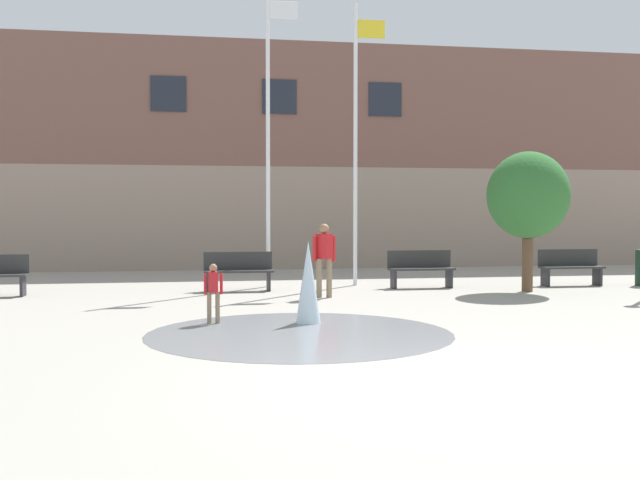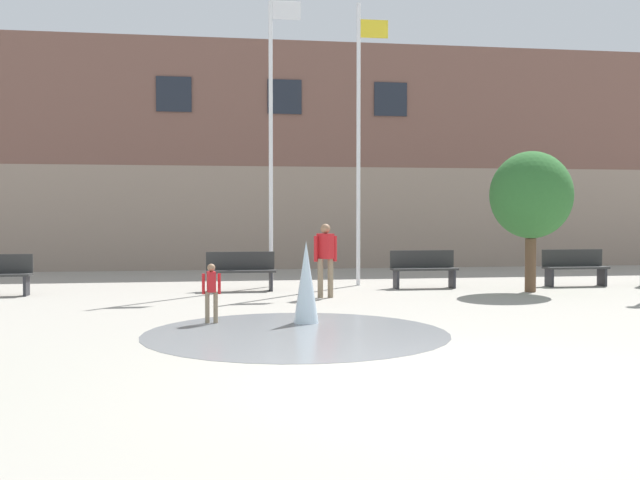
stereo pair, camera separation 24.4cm
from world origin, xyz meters
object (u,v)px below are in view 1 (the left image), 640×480
object	(u,v)px
adult_in_red	(324,254)
flagpole_left	(269,126)
park_bench_near_trashcan	(421,268)
street_tree_near_building	(528,196)
park_bench_under_right_flagpole	(238,271)
park_bench_far_right	(570,267)
child_with_pink_shirt	(213,289)
flagpole_right	(357,136)

from	to	relation	value
adult_in_red	flagpole_left	size ratio (longest dim) A/B	0.21
park_bench_near_trashcan	street_tree_near_building	distance (m)	3.05
flagpole_left	street_tree_near_building	xyz separation A→B (m)	(5.77, -2.18, -1.73)
park_bench_under_right_flagpole	street_tree_near_building	size ratio (longest dim) A/B	0.49
park_bench_under_right_flagpole	park_bench_far_right	world-z (taller)	same
child_with_pink_shirt	street_tree_near_building	bearing A→B (deg)	109.63
park_bench_far_right	adult_in_red	world-z (taller)	adult_in_red
park_bench_far_right	flagpole_right	bearing A→B (deg)	168.93
park_bench_near_trashcan	child_with_pink_shirt	size ratio (longest dim) A/B	1.62
adult_in_red	child_with_pink_shirt	bearing A→B (deg)	-73.89
flagpole_right	street_tree_near_building	bearing A→B (deg)	-31.37
park_bench_near_trashcan	flagpole_right	xyz separation A→B (m)	(-1.39, 0.92, 3.28)
park_bench_under_right_flagpole	flagpole_left	xyz separation A→B (m)	(0.82, 0.92, 3.47)
park_bench_near_trashcan	park_bench_under_right_flagpole	bearing A→B (deg)	179.96
park_bench_under_right_flagpole	park_bench_far_right	distance (m)	8.28
child_with_pink_shirt	adult_in_red	bearing A→B (deg)	136.15
park_bench_near_trashcan	park_bench_far_right	distance (m)	3.86
adult_in_red	street_tree_near_building	world-z (taller)	street_tree_near_building
child_with_pink_shirt	flagpole_left	size ratio (longest dim) A/B	0.13
child_with_pink_shirt	street_tree_near_building	distance (m)	8.42
park_bench_far_right	park_bench_near_trashcan	bearing A→B (deg)	178.47
adult_in_red	child_with_pink_shirt	size ratio (longest dim) A/B	1.61
flagpole_right	street_tree_near_building	xyz separation A→B (m)	(3.57, -2.18, -1.54)
park_bench_under_right_flagpole	street_tree_near_building	xyz separation A→B (m)	(6.59, -1.25, 1.74)
park_bench_near_trashcan	child_with_pink_shirt	bearing A→B (deg)	-135.26
flagpole_left	street_tree_near_building	world-z (taller)	flagpole_left
park_bench_near_trashcan	adult_in_red	bearing A→B (deg)	-147.87
park_bench_near_trashcan	park_bench_far_right	world-z (taller)	same
park_bench_near_trashcan	flagpole_left	bearing A→B (deg)	165.57
park_bench_under_right_flagpole	adult_in_red	world-z (taller)	adult_in_red
park_bench_under_right_flagpole	park_bench_far_right	size ratio (longest dim) A/B	1.00
street_tree_near_building	child_with_pink_shirt	bearing A→B (deg)	-152.29
flagpole_right	park_bench_far_right	bearing A→B (deg)	-11.07
park_bench_far_right	child_with_pink_shirt	distance (m)	10.29
adult_in_red	park_bench_far_right	bearing A→B (deg)	65.46
park_bench_near_trashcan	flagpole_left	xyz separation A→B (m)	(-3.59, 0.92, 3.47)
park_bench_under_right_flagpole	flagpole_left	world-z (taller)	flagpole_left
park_bench_under_right_flagpole	flagpole_left	distance (m)	3.68
park_bench_far_right	flagpole_right	world-z (taller)	flagpole_right
park_bench_under_right_flagpole	flagpole_right	world-z (taller)	flagpole_right
park_bench_near_trashcan	child_with_pink_shirt	world-z (taller)	child_with_pink_shirt
park_bench_near_trashcan	adult_in_red	distance (m)	3.20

